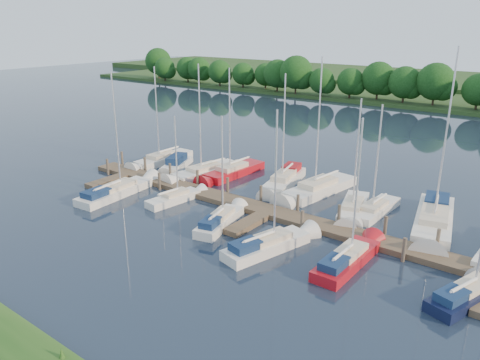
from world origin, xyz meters
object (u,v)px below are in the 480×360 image
Objects in this scene: sailboat_n_0 at (161,161)px; motorboat at (176,165)px; sailboat_n_5 at (317,191)px; sailboat_s_2 at (221,221)px; dock at (265,214)px.

sailboat_n_0 is 1.80× the size of motorboat.
sailboat_s_2 is at bearing 84.96° from sailboat_n_5.
motorboat is 15.08m from sailboat_n_5.
sailboat_n_0 reaches higher than dock.
motorboat is 0.69× the size of sailboat_s_2.
sailboat_s_2 reaches higher than dock.
sailboat_n_0 is 2.58m from motorboat.
sailboat_n_5 is 10.41m from sailboat_s_2.
motorboat reaches higher than dock.
dock is at bearing 138.67° from motorboat.
sailboat_s_2 reaches higher than motorboat.
sailboat_n_0 is at bearing -31.05° from motorboat.
sailboat_s_2 is (12.48, -8.08, -0.02)m from motorboat.
dock is at bearing 162.52° from sailboat_n_0.
sailboat_n_0 is (-16.71, 5.25, 0.08)m from dock.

